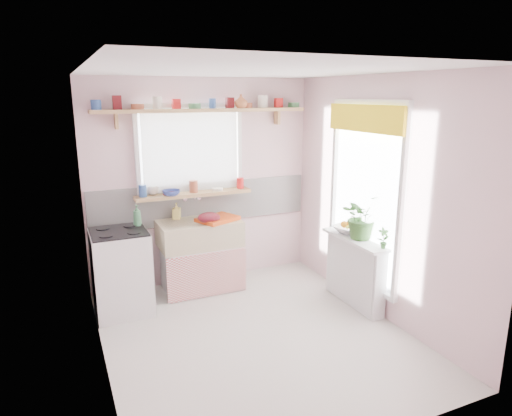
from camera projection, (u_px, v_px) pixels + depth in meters
name	position (u px, v px, depth m)	size (l,w,h in m)	color
room	(278.00, 179.00, 5.17)	(3.20, 3.20, 3.20)	beige
sink_unit	(200.00, 255.00, 5.46)	(0.95, 0.65, 1.11)	white
cooker	(121.00, 272.00, 4.86)	(0.58, 0.58, 0.93)	white
radiator_ledge	(355.00, 270.00, 5.07)	(0.22, 0.95, 0.78)	white
windowsill	(194.00, 194.00, 5.45)	(1.40, 0.22, 0.04)	tan
pine_shelf	(204.00, 110.00, 5.27)	(2.52, 0.24, 0.04)	tan
shelf_crockery	(200.00, 104.00, 5.23)	(2.47, 0.11, 0.12)	#3359A5
sill_crockery	(194.00, 188.00, 5.43)	(1.35, 0.11, 0.12)	#3359A5
dish_tray	(218.00, 219.00, 5.37)	(0.44, 0.33, 0.04)	#DB4B13
colander	(209.00, 218.00, 5.28)	(0.26, 0.26, 0.12)	maroon
jade_plant	(362.00, 216.00, 4.91)	(0.44, 0.38, 0.49)	#325B24
fruit_bowl	(349.00, 229.00, 5.16)	(0.32, 0.32, 0.08)	silver
herb_pot	(383.00, 238.00, 4.61)	(0.12, 0.08, 0.22)	#2F5E25
soap_bottle_sink	(177.00, 211.00, 5.43)	(0.09, 0.09, 0.20)	#E9D667
sill_cup	(153.00, 191.00, 5.30)	(0.13, 0.13, 0.10)	beige
sill_bowl	(171.00, 193.00, 5.27)	(0.20, 0.20, 0.06)	#3247A4
shelf_vase	(241.00, 101.00, 5.36)	(0.15, 0.15, 0.16)	#B16236
cooker_bottle	(137.00, 215.00, 4.92)	(0.09, 0.09, 0.23)	#3F7E50
fruit	(349.00, 224.00, 5.15)	(0.20, 0.14, 0.10)	orange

